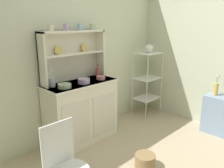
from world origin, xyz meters
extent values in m
cube|color=beige|center=(0.00, 1.62, 1.25)|extent=(3.84, 0.05, 2.50)
cube|color=silver|center=(-0.16, 1.37, 0.43)|extent=(1.00, 0.42, 0.86)
cube|color=beige|center=(-0.40, 1.16, 0.39)|extent=(0.42, 0.01, 0.60)
cube|color=beige|center=(0.08, 1.16, 0.39)|extent=(0.42, 0.01, 0.60)
cube|color=white|center=(-0.16, 1.37, 0.85)|extent=(1.03, 0.45, 0.02)
cube|color=silver|center=(-0.16, 1.57, 1.20)|extent=(0.96, 0.02, 0.68)
cube|color=silver|center=(-0.63, 1.49, 1.20)|extent=(0.02, 0.18, 0.68)
cube|color=silver|center=(0.31, 1.49, 1.20)|extent=(0.02, 0.18, 0.68)
cube|color=silver|center=(-0.16, 1.49, 1.23)|extent=(0.92, 0.16, 0.02)
cube|color=silver|center=(-0.16, 1.49, 1.52)|extent=(0.96, 0.18, 0.02)
cylinder|color=#DBB760|center=(-0.37, 1.53, 1.29)|extent=(0.11, 0.03, 0.11)
cylinder|color=#DBB760|center=(0.05, 1.53, 1.29)|extent=(0.11, 0.03, 0.11)
cylinder|color=silver|center=(1.03, 1.15, 0.57)|extent=(0.01, 0.01, 1.13)
cylinder|color=silver|center=(1.47, 1.15, 0.57)|extent=(0.01, 0.01, 1.13)
cylinder|color=silver|center=(1.03, 1.46, 0.57)|extent=(0.01, 0.01, 1.13)
cylinder|color=silver|center=(1.47, 1.46, 0.57)|extent=(0.01, 0.01, 1.13)
cube|color=silver|center=(1.25, 1.30, 1.12)|extent=(0.46, 0.33, 0.01)
cube|color=silver|center=(1.25, 1.30, 0.68)|extent=(0.46, 0.33, 0.01)
cube|color=silver|center=(1.25, 1.30, 0.32)|extent=(0.46, 0.33, 0.01)
cube|color=#849EBC|center=(1.44, 0.07, 0.29)|extent=(0.28, 0.48, 0.58)
cube|color=white|center=(-1.05, 0.51, 0.65)|extent=(0.31, 0.02, 0.40)
cylinder|color=#93754C|center=(-0.03, 0.35, 0.08)|extent=(0.24, 0.24, 0.16)
cylinder|color=silver|center=(-0.48, 1.49, 1.57)|extent=(0.07, 0.07, 0.08)
torus|color=silver|center=(-0.44, 1.49, 1.58)|extent=(0.01, 0.04, 0.04)
cylinder|color=#B79ECC|center=(-0.26, 1.49, 1.58)|extent=(0.07, 0.07, 0.08)
torus|color=#B79ECC|center=(-0.22, 1.49, 1.58)|extent=(0.01, 0.05, 0.05)
cylinder|color=#8EB2D1|center=(-0.05, 1.49, 1.58)|extent=(0.07, 0.07, 0.09)
torus|color=#8EB2D1|center=(0.00, 1.49, 1.58)|extent=(0.01, 0.05, 0.05)
cylinder|color=#9EB78E|center=(0.16, 1.49, 1.57)|extent=(0.07, 0.07, 0.08)
torus|color=#9EB78E|center=(0.20, 1.49, 1.58)|extent=(0.01, 0.05, 0.05)
cylinder|color=#9EB78E|center=(-0.46, 1.29, 0.88)|extent=(0.17, 0.17, 0.05)
cylinder|color=#B79ECC|center=(-0.16, 1.29, 0.89)|extent=(0.16, 0.16, 0.06)
cylinder|color=#D17A84|center=(0.14, 1.29, 0.88)|extent=(0.12, 0.12, 0.05)
cylinder|color=#B74C47|center=(0.22, 1.45, 0.92)|extent=(0.06, 0.06, 0.13)
cylinder|color=#B74C47|center=(0.22, 1.45, 1.01)|extent=(0.03, 0.03, 0.04)
cylinder|color=#4C382D|center=(0.22, 1.45, 1.03)|extent=(0.03, 0.03, 0.01)
cylinder|color=#B2B7C6|center=(-0.54, 1.45, 0.91)|extent=(0.08, 0.08, 0.11)
cylinder|color=silver|center=(-0.53, 1.47, 1.00)|extent=(0.04, 0.02, 0.19)
ellipsoid|color=silver|center=(-0.53, 1.47, 1.10)|extent=(0.02, 0.01, 0.01)
cylinder|color=silver|center=(-0.53, 1.42, 1.00)|extent=(0.03, 0.01, 0.19)
ellipsoid|color=silver|center=(-0.53, 1.42, 1.09)|extent=(0.02, 0.01, 0.01)
cylinder|color=silver|center=(-0.56, 1.45, 0.99)|extent=(0.01, 0.03, 0.17)
ellipsoid|color=silver|center=(-0.56, 1.45, 1.08)|extent=(0.02, 0.01, 0.01)
sphere|color=white|center=(1.25, 1.30, 1.20)|extent=(0.14, 0.14, 0.14)
sphere|color=silver|center=(1.25, 1.30, 1.28)|extent=(0.02, 0.02, 0.02)
cylinder|color=white|center=(1.35, 1.30, 1.21)|extent=(0.09, 0.02, 0.07)
torus|color=white|center=(1.17, 1.30, 1.20)|extent=(0.01, 0.09, 0.09)
cylinder|color=#DBB760|center=(1.44, 0.19, 0.67)|extent=(0.07, 0.07, 0.18)
cylinder|color=#4C844C|center=(1.45, 0.20, 0.81)|extent=(0.00, 0.01, 0.13)
sphere|color=#DBB760|center=(1.45, 0.20, 0.87)|extent=(0.03, 0.03, 0.03)
cylinder|color=#4C844C|center=(1.44, 0.17, 0.81)|extent=(0.00, 0.01, 0.12)
sphere|color=silver|center=(1.44, 0.17, 0.87)|extent=(0.04, 0.04, 0.04)
cylinder|color=#4C844C|center=(1.44, 0.17, 0.82)|extent=(0.00, 0.01, 0.14)
sphere|color=#8EB2D1|center=(1.44, 0.17, 0.89)|extent=(0.03, 0.03, 0.03)
camera|label=1|loc=(-1.92, -1.01, 1.65)|focal=36.22mm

